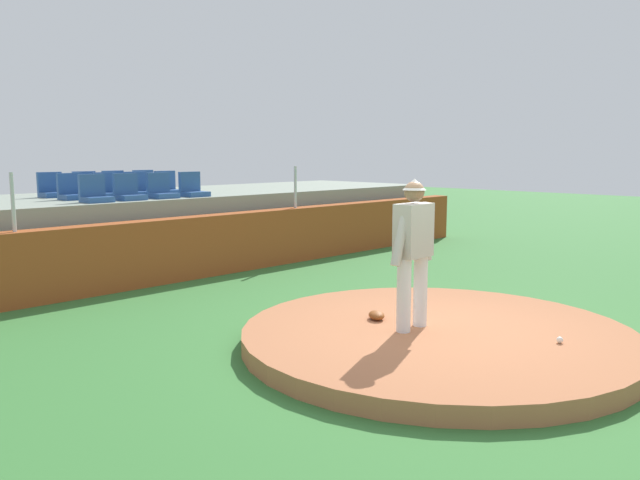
{
  "coord_description": "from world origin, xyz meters",
  "views": [
    {
      "loc": [
        -6.37,
        -4.22,
        2.34
      ],
      "look_at": [
        0.0,
        2.0,
        1.11
      ],
      "focal_mm": 35.54,
      "sensor_mm": 36.0,
      "label": 1
    }
  ],
  "objects_px": {
    "stadium_chair_4": "(72,191)",
    "stadium_chair_3": "(193,189)",
    "stadium_chair_6": "(138,188)",
    "stadium_chair_7": "(168,187)",
    "baseball": "(560,340)",
    "stadium_chair_8": "(52,189)",
    "stadium_chair_0": "(95,193)",
    "stadium_chair_9": "(87,188)",
    "stadium_chair_5": "(107,190)",
    "stadium_chair_2": "(161,190)",
    "stadium_chair_11": "(146,186)",
    "fielding_glove": "(377,315)",
    "pitcher": "(413,243)",
    "stadium_chair_10": "(116,187)",
    "stadium_chair_1": "(128,192)"
  },
  "relations": [
    {
      "from": "stadium_chair_7",
      "to": "stadium_chair_9",
      "type": "relative_size",
      "value": 1.0
    },
    {
      "from": "stadium_chair_5",
      "to": "stadium_chair_7",
      "type": "height_order",
      "value": "same"
    },
    {
      "from": "baseball",
      "to": "stadium_chair_0",
      "type": "height_order",
      "value": "stadium_chair_0"
    },
    {
      "from": "stadium_chair_3",
      "to": "stadium_chair_5",
      "type": "xyz_separation_m",
      "value": [
        -1.38,
        0.92,
        0.0
      ]
    },
    {
      "from": "stadium_chair_5",
      "to": "stadium_chair_8",
      "type": "relative_size",
      "value": 1.0
    },
    {
      "from": "stadium_chair_3",
      "to": "stadium_chair_10",
      "type": "distance_m",
      "value": 1.98
    },
    {
      "from": "stadium_chair_2",
      "to": "stadium_chair_10",
      "type": "height_order",
      "value": "same"
    },
    {
      "from": "stadium_chair_2",
      "to": "stadium_chair_8",
      "type": "bearing_deg",
      "value": -52.38
    },
    {
      "from": "pitcher",
      "to": "stadium_chair_11",
      "type": "relative_size",
      "value": 3.65
    },
    {
      "from": "stadium_chair_0",
      "to": "stadium_chair_11",
      "type": "distance_m",
      "value": 2.78
    },
    {
      "from": "stadium_chair_1",
      "to": "stadium_chair_6",
      "type": "height_order",
      "value": "same"
    },
    {
      "from": "stadium_chair_7",
      "to": "stadium_chair_6",
      "type": "bearing_deg",
      "value": 1.94
    },
    {
      "from": "stadium_chair_5",
      "to": "stadium_chair_10",
      "type": "bearing_deg",
      "value": -125.6
    },
    {
      "from": "stadium_chair_4",
      "to": "pitcher",
      "type": "bearing_deg",
      "value": 96.41
    },
    {
      "from": "stadium_chair_1",
      "to": "stadium_chair_5",
      "type": "bearing_deg",
      "value": -92.4
    },
    {
      "from": "stadium_chair_5",
      "to": "stadium_chair_10",
      "type": "xyz_separation_m",
      "value": [
        0.66,
        0.93,
        0.0
      ]
    },
    {
      "from": "stadium_chair_10",
      "to": "stadium_chair_5",
      "type": "bearing_deg",
      "value": 54.4
    },
    {
      "from": "stadium_chair_10",
      "to": "stadium_chair_1",
      "type": "bearing_deg",
      "value": 68.82
    },
    {
      "from": "stadium_chair_8",
      "to": "stadium_chair_10",
      "type": "xyz_separation_m",
      "value": [
        1.38,
        0.01,
        0.0
      ]
    },
    {
      "from": "baseball",
      "to": "stadium_chair_0",
      "type": "relative_size",
      "value": 0.15
    },
    {
      "from": "stadium_chair_0",
      "to": "stadium_chair_5",
      "type": "xyz_separation_m",
      "value": [
        0.72,
        0.92,
        0.0
      ]
    },
    {
      "from": "stadium_chair_0",
      "to": "stadium_chair_4",
      "type": "height_order",
      "value": "same"
    },
    {
      "from": "stadium_chair_4",
      "to": "stadium_chair_3",
      "type": "bearing_deg",
      "value": 156.53
    },
    {
      "from": "baseball",
      "to": "stadium_chair_7",
      "type": "distance_m",
      "value": 9.03
    },
    {
      "from": "stadium_chair_2",
      "to": "stadium_chair_11",
      "type": "bearing_deg",
      "value": -111.57
    },
    {
      "from": "stadium_chair_6",
      "to": "stadium_chair_8",
      "type": "height_order",
      "value": "same"
    },
    {
      "from": "baseball",
      "to": "fielding_glove",
      "type": "xyz_separation_m",
      "value": [
        -0.65,
        2.13,
        0.02
      ]
    },
    {
      "from": "stadium_chair_9",
      "to": "stadium_chair_10",
      "type": "height_order",
      "value": "same"
    },
    {
      "from": "baseball",
      "to": "stadium_chair_6",
      "type": "height_order",
      "value": "stadium_chair_6"
    },
    {
      "from": "stadium_chair_11",
      "to": "stadium_chair_1",
      "type": "bearing_deg",
      "value": 51.55
    },
    {
      "from": "baseball",
      "to": "stadium_chair_6",
      "type": "bearing_deg",
      "value": 90.9
    },
    {
      "from": "stadium_chair_4",
      "to": "stadium_chair_6",
      "type": "height_order",
      "value": "same"
    },
    {
      "from": "stadium_chair_2",
      "to": "stadium_chair_8",
      "type": "xyz_separation_m",
      "value": [
        -1.39,
        1.8,
        0.0
      ]
    },
    {
      "from": "stadium_chair_0",
      "to": "stadium_chair_6",
      "type": "relative_size",
      "value": 1.0
    },
    {
      "from": "stadium_chair_2",
      "to": "stadium_chair_9",
      "type": "bearing_deg",
      "value": -69.09
    },
    {
      "from": "stadium_chair_2",
      "to": "stadium_chair_11",
      "type": "height_order",
      "value": "same"
    },
    {
      "from": "pitcher",
      "to": "stadium_chair_1",
      "type": "xyz_separation_m",
      "value": [
        -0.15,
        6.47,
        0.34
      ]
    },
    {
      "from": "stadium_chair_9",
      "to": "stadium_chair_11",
      "type": "bearing_deg",
      "value": -179.54
    },
    {
      "from": "baseball",
      "to": "stadium_chair_2",
      "type": "distance_m",
      "value": 8.14
    },
    {
      "from": "pitcher",
      "to": "stadium_chair_5",
      "type": "height_order",
      "value": "pitcher"
    },
    {
      "from": "stadium_chair_4",
      "to": "stadium_chair_7",
      "type": "xyz_separation_m",
      "value": [
        2.09,
        0.01,
        0.0
      ]
    },
    {
      "from": "stadium_chair_6",
      "to": "stadium_chair_7",
      "type": "xyz_separation_m",
      "value": [
        0.72,
        0.02,
        0.0
      ]
    },
    {
      "from": "stadium_chair_4",
      "to": "stadium_chair_9",
      "type": "relative_size",
      "value": 1.0
    },
    {
      "from": "fielding_glove",
      "to": "stadium_chair_6",
      "type": "distance_m",
      "value": 6.91
    },
    {
      "from": "stadium_chair_8",
      "to": "stadium_chair_10",
      "type": "distance_m",
      "value": 1.38
    },
    {
      "from": "stadium_chair_3",
      "to": "stadium_chair_4",
      "type": "bearing_deg",
      "value": -23.47
    },
    {
      "from": "fielding_glove",
      "to": "baseball",
      "type": "bearing_deg",
      "value": 56.05
    },
    {
      "from": "stadium_chair_2",
      "to": "stadium_chair_0",
      "type": "bearing_deg",
      "value": 1.56
    },
    {
      "from": "stadium_chair_11",
      "to": "stadium_chair_4",
      "type": "bearing_deg",
      "value": 23.31
    },
    {
      "from": "fielding_glove",
      "to": "stadium_chair_4",
      "type": "distance_m",
      "value": 6.96
    }
  ]
}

